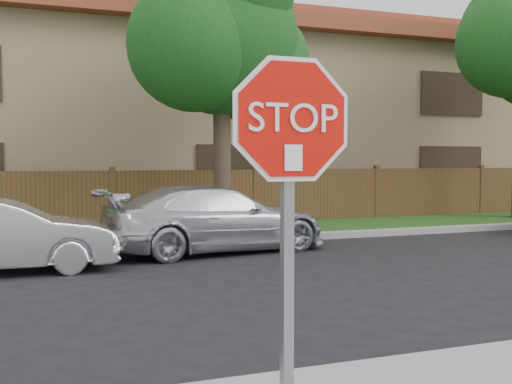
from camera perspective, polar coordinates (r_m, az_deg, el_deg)
name	(u,v)px	position (r m, az deg, el deg)	size (l,w,h in m)	color
ground	(272,383)	(5.39, 1.55, -17.72)	(90.00, 90.00, 0.00)	black
far_curb	(131,245)	(13.09, -11.79, -4.96)	(70.00, 0.30, 0.15)	gray
grass_strip	(121,236)	(14.71, -12.73, -4.13)	(70.00, 3.00, 0.12)	#1E4714
fence	(113,201)	(16.22, -13.49, -0.83)	(70.00, 0.12, 1.60)	#4F361C
apartment_building	(93,112)	(21.81, -15.30, 7.34)	(35.20, 9.20, 7.20)	#9E8A62
tree_mid	(224,38)	(15.19, -3.07, 14.43)	(4.80, 3.90, 7.35)	#382B21
stop_sign	(290,175)	(3.48, 3.29, 1.62)	(1.01, 0.13, 2.55)	gray
sedan_left	(1,236)	(10.91, -23.14, -3.87)	(1.33, 3.80, 1.25)	silver
sedan_right	(216,219)	(12.35, -3.84, -2.55)	(1.91, 4.71, 1.37)	silver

